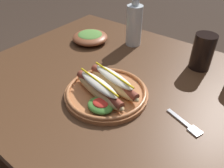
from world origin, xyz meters
name	(u,v)px	position (x,y,z in m)	size (l,w,h in m)	color
dining_table	(130,107)	(0.00, 0.00, 0.63)	(1.18, 0.88, 0.74)	#51331E
hot_dog_plate	(106,90)	(-0.03, -0.10, 0.77)	(0.27, 0.27, 0.08)	#B77042
fork	(186,124)	(0.23, -0.06, 0.74)	(0.12, 0.06, 0.00)	silver
soda_cup	(203,52)	(0.15, 0.26, 0.81)	(0.08, 0.08, 0.14)	black
glass_bottle	(134,23)	(-0.17, 0.27, 0.84)	(0.07, 0.07, 0.26)	silver
side_bowl	(90,37)	(-0.34, 0.17, 0.76)	(0.16, 0.16, 0.05)	brown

